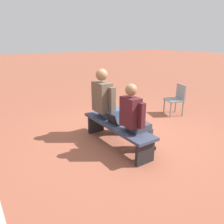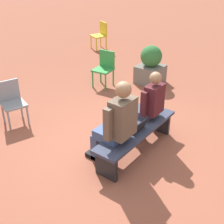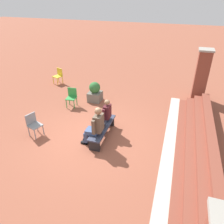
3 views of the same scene
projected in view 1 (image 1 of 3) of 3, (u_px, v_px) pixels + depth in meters
name	position (u px, v px, depth m)	size (l,w,h in m)	color
ground_plane	(130.00, 139.00, 4.56)	(60.00, 60.00, 0.00)	brown
bench	(117.00, 128.00, 4.17)	(1.80, 0.44, 0.45)	#33384C
person_student	(135.00, 117.00, 3.75)	(0.51, 0.65, 1.30)	#383842
person_adult	(107.00, 102.00, 4.45)	(0.60, 0.76, 1.44)	#384C75
laptop	(115.00, 121.00, 4.16)	(0.32, 0.29, 0.21)	black
plastic_chair_far_right	(177.00, 97.00, 5.89)	(0.53, 0.53, 0.84)	gray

